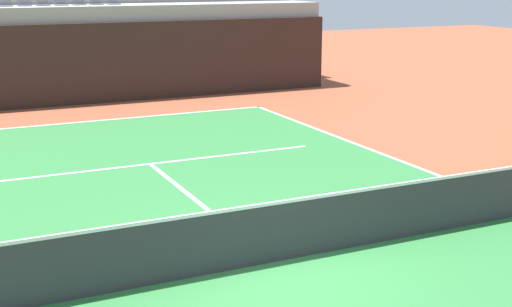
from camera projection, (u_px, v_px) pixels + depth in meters
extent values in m
plane|color=brown|center=(273.00, 262.00, 10.84)|extent=(80.00, 80.00, 0.00)
cube|color=#2D7238|center=(273.00, 262.00, 10.83)|extent=(11.00, 24.00, 0.01)
cube|color=white|center=(96.00, 121.00, 21.31)|extent=(11.00, 0.10, 0.00)
cube|color=white|center=(150.00, 164.00, 16.44)|extent=(8.26, 0.10, 0.00)
cube|color=white|center=(199.00, 203.00, 13.64)|extent=(0.10, 6.40, 0.00)
cube|color=black|center=(72.00, 65.00, 23.73)|extent=(19.24, 0.30, 2.73)
cube|color=#9E9E99|center=(64.00, 53.00, 24.84)|extent=(19.24, 2.40, 3.26)
cube|color=#9E9E99|center=(51.00, 32.00, 26.81)|extent=(19.24, 2.40, 4.35)
cube|color=slate|center=(5.00, 6.00, 23.68)|extent=(0.44, 0.44, 0.04)
cube|color=slate|center=(24.00, 6.00, 23.93)|extent=(0.44, 0.44, 0.04)
cube|color=slate|center=(43.00, 5.00, 24.18)|extent=(0.44, 0.44, 0.04)
cube|color=slate|center=(61.00, 5.00, 24.44)|extent=(0.44, 0.44, 0.04)
cube|color=slate|center=(79.00, 5.00, 24.69)|extent=(0.44, 0.44, 0.04)
cube|color=slate|center=(96.00, 4.00, 24.95)|extent=(0.44, 0.44, 0.04)
cube|color=slate|center=(113.00, 4.00, 25.20)|extent=(0.44, 0.44, 0.04)
cube|color=#333338|center=(274.00, 234.00, 10.72)|extent=(10.90, 0.02, 0.92)
cube|color=white|center=(274.00, 203.00, 10.60)|extent=(10.90, 0.04, 0.05)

